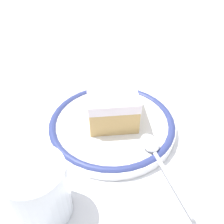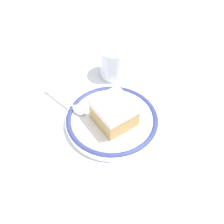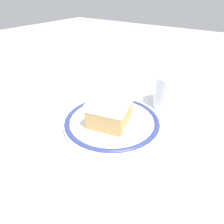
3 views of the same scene
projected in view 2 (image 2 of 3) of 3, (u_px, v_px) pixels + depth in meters
The scene contains 6 objects.
ground_plane at pixel (98, 121), 0.60m from camera, with size 2.40×2.40×0.00m, color #B7B2A8.
placemat at pixel (98, 121), 0.60m from camera, with size 0.51×0.34×0.00m, color white.
plate at pixel (112, 120), 0.59m from camera, with size 0.20×0.20×0.02m.
cake_slice at pixel (114, 113), 0.56m from camera, with size 0.09×0.09×0.05m.
spoon at pixel (75, 107), 0.60m from camera, with size 0.13×0.07×0.01m.
cup at pixel (114, 63), 0.68m from camera, with size 0.07×0.07×0.08m.
Camera 2 is at (-0.37, 0.11, 0.47)m, focal length 44.32 mm.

